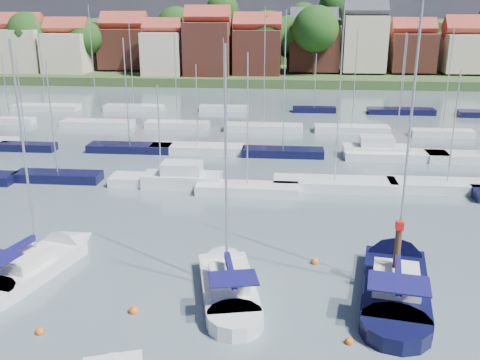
# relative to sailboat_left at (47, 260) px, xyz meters

# --- Properties ---
(ground) EXTENTS (260.00, 260.00, 0.00)m
(ground) POSITION_rel_sailboat_left_xyz_m (10.72, 35.98, -0.36)
(ground) COLOR #415159
(ground) RESTS_ON ground
(sailboat_left) EXTENTS (5.55, 11.32, 14.91)m
(sailboat_left) POSITION_rel_sailboat_left_xyz_m (0.00, 0.00, 0.00)
(sailboat_left) COLOR silver
(sailboat_left) RESTS_ON ground
(sailboat_centre) EXTENTS (5.17, 11.23, 14.80)m
(sailboat_centre) POSITION_rel_sailboat_left_xyz_m (11.36, -1.23, 0.00)
(sailboat_centre) COLOR silver
(sailboat_centre) RESTS_ON ground
(sailboat_navy) EXTENTS (5.70, 13.69, 18.33)m
(sailboat_navy) POSITION_rel_sailboat_left_xyz_m (21.25, 0.23, -0.01)
(sailboat_navy) COLOR black
(sailboat_navy) RESTS_ON ground
(timber_piling) EXTENTS (0.40, 0.40, 6.51)m
(timber_piling) POSITION_rel_sailboat_left_xyz_m (20.90, -1.42, 0.83)
(timber_piling) COLOR #4C331E
(timber_piling) RESTS_ON ground
(buoy_b) EXTENTS (0.47, 0.47, 0.47)m
(buoy_b) POSITION_rel_sailboat_left_xyz_m (2.88, -7.17, -0.36)
(buoy_b) COLOR #D85914
(buoy_b) RESTS_ON ground
(buoy_c) EXTENTS (0.53, 0.53, 0.53)m
(buoy_c) POSITION_rel_sailboat_left_xyz_m (6.93, -4.89, -0.36)
(buoy_c) COLOR #D85914
(buoy_c) RESTS_ON ground
(buoy_d) EXTENTS (0.45, 0.45, 0.45)m
(buoy_d) POSITION_rel_sailboat_left_xyz_m (12.81, -6.52, -0.36)
(buoy_d) COLOR beige
(buoy_d) RESTS_ON ground
(buoy_e) EXTENTS (0.49, 0.49, 0.49)m
(buoy_e) POSITION_rel_sailboat_left_xyz_m (16.63, 1.73, -0.36)
(buoy_e) COLOR #D85914
(buoy_e) RESTS_ON ground
(buoy_f) EXTENTS (0.42, 0.42, 0.42)m
(buoy_f) POSITION_rel_sailboat_left_xyz_m (17.94, -6.60, -0.36)
(buoy_f) COLOR #D85914
(buoy_f) RESTS_ON ground
(marina_field) EXTENTS (79.62, 41.41, 15.93)m
(marina_field) POSITION_rel_sailboat_left_xyz_m (12.63, 31.13, 0.07)
(marina_field) COLOR silver
(marina_field) RESTS_ON ground
(far_shore_town) EXTENTS (212.46, 90.00, 22.27)m
(far_shore_town) POSITION_rel_sailboat_left_xyz_m (12.95, 128.65, 4.25)
(far_shore_town) COLOR #334D26
(far_shore_town) RESTS_ON ground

